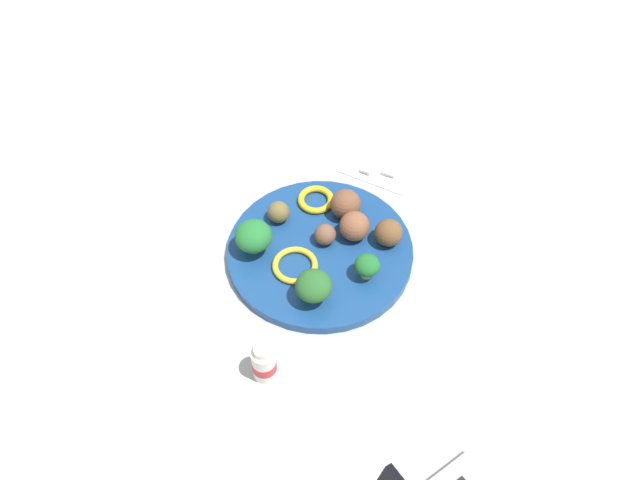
% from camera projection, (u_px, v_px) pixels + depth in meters
% --- Properties ---
extents(ground_plane, '(4.00, 4.00, 0.00)m').
position_uv_depth(ground_plane, '(320.00, 255.00, 1.02)').
color(ground_plane, '#B2B2AD').
extents(plate, '(0.28, 0.28, 0.02)m').
position_uv_depth(plate, '(320.00, 252.00, 1.02)').
color(plate, navy).
rests_on(plate, ground_plane).
extents(broccoli_floret_back_left, '(0.05, 0.05, 0.06)m').
position_uv_depth(broccoli_floret_back_left, '(254.00, 236.00, 0.98)').
color(broccoli_floret_back_left, '#91BA6D').
rests_on(broccoli_floret_back_left, plate).
extents(broccoli_floret_back_right, '(0.05, 0.05, 0.05)m').
position_uv_depth(broccoli_floret_back_right, '(314.00, 286.00, 0.93)').
color(broccoli_floret_back_right, '#A8D07B').
rests_on(broccoli_floret_back_right, plate).
extents(broccoli_floret_far_rim, '(0.04, 0.04, 0.04)m').
position_uv_depth(broccoli_floret_far_rim, '(367.00, 266.00, 0.96)').
color(broccoli_floret_far_rim, '#ACBA6B').
rests_on(broccoli_floret_far_rim, plate).
extents(meatball_mid_left, '(0.03, 0.03, 0.03)m').
position_uv_depth(meatball_mid_left, '(324.00, 234.00, 1.01)').
color(meatball_mid_left, brown).
rests_on(meatball_mid_left, plate).
extents(meatball_back_left, '(0.05, 0.05, 0.05)m').
position_uv_depth(meatball_back_left, '(355.00, 226.00, 1.01)').
color(meatball_back_left, brown).
rests_on(meatball_back_left, plate).
extents(meatball_front_left, '(0.03, 0.03, 0.03)m').
position_uv_depth(meatball_front_left, '(279.00, 212.00, 1.03)').
color(meatball_front_left, brown).
rests_on(meatball_front_left, plate).
extents(meatball_far_rim, '(0.05, 0.05, 0.05)m').
position_uv_depth(meatball_far_rim, '(347.00, 205.00, 1.03)').
color(meatball_far_rim, brown).
rests_on(meatball_far_rim, plate).
extents(meatball_back_right, '(0.04, 0.04, 0.04)m').
position_uv_depth(meatball_back_right, '(388.00, 233.00, 1.00)').
color(meatball_back_right, brown).
rests_on(meatball_back_right, plate).
extents(pepper_ring_mid_left, '(0.09, 0.09, 0.01)m').
position_uv_depth(pepper_ring_mid_left, '(295.00, 265.00, 0.99)').
color(pepper_ring_mid_left, yellow).
rests_on(pepper_ring_mid_left, plate).
extents(pepper_ring_front_right, '(0.06, 0.06, 0.01)m').
position_uv_depth(pepper_ring_front_right, '(316.00, 200.00, 1.07)').
color(pepper_ring_front_right, yellow).
rests_on(pepper_ring_front_right, plate).
extents(napkin, '(0.18, 0.13, 0.01)m').
position_uv_depth(napkin, '(390.00, 151.00, 1.16)').
color(napkin, white).
rests_on(napkin, ground_plane).
extents(fork, '(0.12, 0.03, 0.01)m').
position_uv_depth(fork, '(398.00, 155.00, 1.15)').
color(fork, silver).
rests_on(fork, napkin).
extents(knife, '(0.15, 0.03, 0.01)m').
position_uv_depth(knife, '(379.00, 148.00, 1.16)').
color(knife, white).
rests_on(knife, napkin).
extents(yogurt_bottle, '(0.03, 0.03, 0.07)m').
position_uv_depth(yogurt_bottle, '(264.00, 363.00, 0.88)').
color(yogurt_bottle, white).
rests_on(yogurt_bottle, ground_plane).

